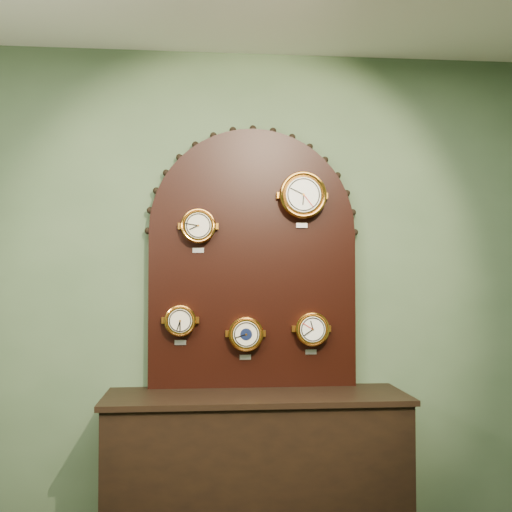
{
  "coord_description": "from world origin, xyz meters",
  "views": [
    {
      "loc": [
        -0.31,
        -1.14,
        1.46
      ],
      "look_at": [
        0.0,
        2.25,
        1.58
      ],
      "focal_mm": 43.49,
      "sensor_mm": 36.0,
      "label": 1
    }
  ],
  "objects": [
    {
      "name": "roman_clock",
      "position": [
        -0.32,
        2.38,
        1.75
      ],
      "size": [
        0.2,
        0.08,
        0.25
      ],
      "color": "orange",
      "rests_on": "display_board"
    },
    {
      "name": "wall_back",
      "position": [
        0.0,
        2.5,
        1.4
      ],
      "size": [
        4.0,
        0.0,
        4.0
      ],
      "primitive_type": "plane",
      "rotation": [
        1.57,
        0.0,
        0.0
      ],
      "color": "#4A6344",
      "rests_on": "ground"
    },
    {
      "name": "arabic_clock",
      "position": [
        0.28,
        2.38,
        1.94
      ],
      "size": [
        0.27,
        0.08,
        0.32
      ],
      "color": "orange",
      "rests_on": "display_board"
    },
    {
      "name": "hygrometer",
      "position": [
        -0.42,
        2.38,
        1.22
      ],
      "size": [
        0.18,
        0.08,
        0.23
      ],
      "color": "orange",
      "rests_on": "display_board"
    },
    {
      "name": "shop_counter",
      "position": [
        0.0,
        2.23,
        0.4
      ],
      "size": [
        1.6,
        0.5,
        0.8
      ],
      "primitive_type": "cube",
      "color": "black",
      "rests_on": "ground_plane"
    },
    {
      "name": "tide_clock",
      "position": [
        0.33,
        2.38,
        1.17
      ],
      "size": [
        0.2,
        0.08,
        0.25
      ],
      "color": "orange",
      "rests_on": "display_board"
    },
    {
      "name": "display_board",
      "position": [
        0.0,
        2.45,
        1.63
      ],
      "size": [
        1.26,
        0.06,
        1.53
      ],
      "color": "black",
      "rests_on": "shop_counter"
    },
    {
      "name": "barometer",
      "position": [
        -0.05,
        2.38,
        1.14
      ],
      "size": [
        0.2,
        0.08,
        0.25
      ],
      "color": "orange",
      "rests_on": "display_board"
    }
  ]
}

